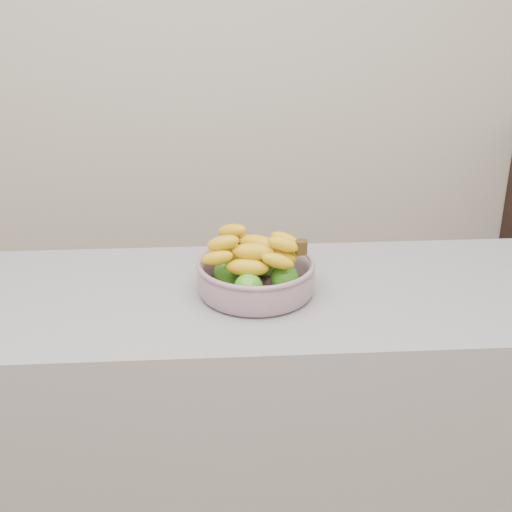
# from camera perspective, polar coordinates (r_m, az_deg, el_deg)

# --- Properties ---
(counter) EXTENTS (2.00, 0.60, 0.90)m
(counter) POSITION_cam_1_polar(r_m,az_deg,el_deg) (2.04, -4.56, -14.36)
(counter) COLOR gray
(counter) RESTS_ON ground
(fruit_bowl) EXTENTS (0.30, 0.30, 0.15)m
(fruit_bowl) POSITION_cam_1_polar(r_m,az_deg,el_deg) (1.77, -0.02, -1.39)
(fruit_bowl) COLOR #9EA9BE
(fruit_bowl) RESTS_ON counter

